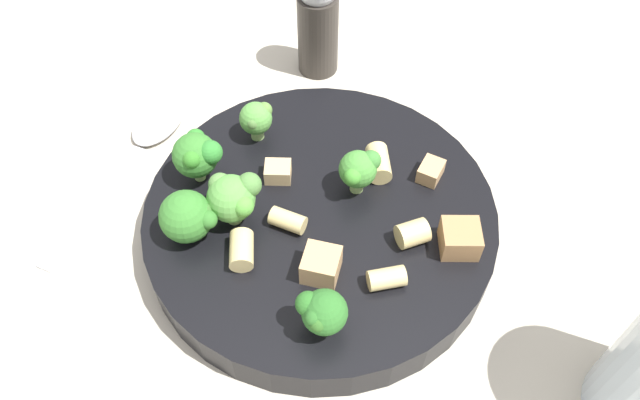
{
  "coord_description": "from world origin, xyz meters",
  "views": [
    {
      "loc": [
        0.09,
        0.25,
        0.38
      ],
      "look_at": [
        0.0,
        0.0,
        0.04
      ],
      "focal_mm": 35.0,
      "sensor_mm": 36.0,
      "label": 1
    }
  ],
  "objects_px": {
    "pasta_bowl": "(320,219)",
    "chicken_chunk_1": "(460,239)",
    "rigatoni_4": "(288,220)",
    "broccoli_floret_1": "(256,119)",
    "spoon": "(143,141)",
    "pepper_shaker": "(318,21)",
    "chicken_chunk_3": "(429,169)",
    "broccoli_floret_0": "(188,216)",
    "broccoli_floret_4": "(322,312)",
    "rigatoni_2": "(242,250)",
    "rigatoni_0": "(379,163)",
    "chicken_chunk_2": "(321,265)",
    "rigatoni_3": "(387,278)",
    "broccoli_floret_3": "(197,155)",
    "broccoli_floret_5": "(233,197)",
    "broccoli_floret_2": "(359,169)",
    "chicken_chunk_0": "(278,172)",
    "rigatoni_1": "(412,233)"
  },
  "relations": [
    {
      "from": "chicken_chunk_0",
      "to": "chicken_chunk_3",
      "type": "xyz_separation_m",
      "value": [
        -0.1,
        0.03,
        0.0
      ]
    },
    {
      "from": "rigatoni_4",
      "to": "pepper_shaker",
      "type": "distance_m",
      "value": 0.2
    },
    {
      "from": "rigatoni_1",
      "to": "chicken_chunk_2",
      "type": "distance_m",
      "value": 0.07
    },
    {
      "from": "chicken_chunk_1",
      "to": "broccoli_floret_3",
      "type": "bearing_deg",
      "value": -38.63
    },
    {
      "from": "broccoli_floret_0",
      "to": "rigatoni_3",
      "type": "relative_size",
      "value": 1.6
    },
    {
      "from": "broccoli_floret_3",
      "to": "chicken_chunk_0",
      "type": "relative_size",
      "value": 2.15
    },
    {
      "from": "spoon",
      "to": "pasta_bowl",
      "type": "bearing_deg",
      "value": 128.9
    },
    {
      "from": "pepper_shaker",
      "to": "chicken_chunk_3",
      "type": "bearing_deg",
      "value": 97.91
    },
    {
      "from": "rigatoni_2",
      "to": "broccoli_floret_2",
      "type": "bearing_deg",
      "value": -163.75
    },
    {
      "from": "rigatoni_4",
      "to": "broccoli_floret_1",
      "type": "bearing_deg",
      "value": -93.18
    },
    {
      "from": "broccoli_floret_1",
      "to": "spoon",
      "type": "height_order",
      "value": "broccoli_floret_1"
    },
    {
      "from": "rigatoni_4",
      "to": "chicken_chunk_3",
      "type": "xyz_separation_m",
      "value": [
        -0.11,
        -0.01,
        -0.0
      ]
    },
    {
      "from": "rigatoni_3",
      "to": "pepper_shaker",
      "type": "height_order",
      "value": "pepper_shaker"
    },
    {
      "from": "broccoli_floret_2",
      "to": "rigatoni_3",
      "type": "height_order",
      "value": "broccoli_floret_2"
    },
    {
      "from": "broccoli_floret_1",
      "to": "rigatoni_2",
      "type": "xyz_separation_m",
      "value": [
        0.04,
        0.1,
        -0.01
      ]
    },
    {
      "from": "pasta_bowl",
      "to": "broccoli_floret_3",
      "type": "distance_m",
      "value": 0.1
    },
    {
      "from": "rigatoni_4",
      "to": "broccoli_floret_3",
      "type": "bearing_deg",
      "value": -53.91
    },
    {
      "from": "rigatoni_4",
      "to": "chicken_chunk_0",
      "type": "bearing_deg",
      "value": -99.0
    },
    {
      "from": "rigatoni_4",
      "to": "broccoli_floret_0",
      "type": "bearing_deg",
      "value": -14.19
    },
    {
      "from": "chicken_chunk_1",
      "to": "spoon",
      "type": "xyz_separation_m",
      "value": [
        0.18,
        -0.19,
        -0.03
      ]
    },
    {
      "from": "chicken_chunk_3",
      "to": "broccoli_floret_5",
      "type": "bearing_deg",
      "value": -3.8
    },
    {
      "from": "chicken_chunk_2",
      "to": "rigatoni_1",
      "type": "bearing_deg",
      "value": -177.54
    },
    {
      "from": "rigatoni_0",
      "to": "spoon",
      "type": "xyz_separation_m",
      "value": [
        0.16,
        -0.11,
        -0.03
      ]
    },
    {
      "from": "pepper_shaker",
      "to": "pasta_bowl",
      "type": "bearing_deg",
      "value": 70.55
    },
    {
      "from": "rigatoni_2",
      "to": "chicken_chunk_1",
      "type": "xyz_separation_m",
      "value": [
        -0.14,
        0.04,
        0.0
      ]
    },
    {
      "from": "broccoli_floret_3",
      "to": "broccoli_floret_4",
      "type": "bearing_deg",
      "value": 105.91
    },
    {
      "from": "chicken_chunk_3",
      "to": "broccoli_floret_4",
      "type": "bearing_deg",
      "value": 37.68
    },
    {
      "from": "broccoli_floret_5",
      "to": "rigatoni_2",
      "type": "bearing_deg",
      "value": 81.94
    },
    {
      "from": "broccoli_floret_1",
      "to": "rigatoni_1",
      "type": "distance_m",
      "value": 0.15
    },
    {
      "from": "rigatoni_4",
      "to": "spoon",
      "type": "xyz_separation_m",
      "value": [
        0.08,
        -0.14,
        -0.03
      ]
    },
    {
      "from": "rigatoni_1",
      "to": "rigatoni_4",
      "type": "xyz_separation_m",
      "value": [
        0.07,
        -0.04,
        -0.0
      ]
    },
    {
      "from": "broccoli_floret_5",
      "to": "chicken_chunk_2",
      "type": "height_order",
      "value": "broccoli_floret_5"
    },
    {
      "from": "pasta_bowl",
      "to": "chicken_chunk_1",
      "type": "bearing_deg",
      "value": 140.94
    },
    {
      "from": "spoon",
      "to": "broccoli_floret_3",
      "type": "bearing_deg",
      "value": 114.92
    },
    {
      "from": "rigatoni_2",
      "to": "rigatoni_0",
      "type": "bearing_deg",
      "value": -161.42
    },
    {
      "from": "broccoli_floret_0",
      "to": "chicken_chunk_3",
      "type": "relative_size",
      "value": 1.91
    },
    {
      "from": "pepper_shaker",
      "to": "broccoli_floret_2",
      "type": "bearing_deg",
      "value": 79.81
    },
    {
      "from": "broccoli_floret_3",
      "to": "broccoli_floret_2",
      "type": "bearing_deg",
      "value": 154.74
    },
    {
      "from": "broccoli_floret_3",
      "to": "broccoli_floret_1",
      "type": "bearing_deg",
      "value": -153.26
    },
    {
      "from": "rigatoni_0",
      "to": "broccoli_floret_1",
      "type": "bearing_deg",
      "value": -40.74
    },
    {
      "from": "chicken_chunk_1",
      "to": "chicken_chunk_2",
      "type": "relative_size",
      "value": 1.07
    },
    {
      "from": "rigatoni_2",
      "to": "spoon",
      "type": "bearing_deg",
      "value": -73.57
    },
    {
      "from": "broccoli_floret_3",
      "to": "pepper_shaker",
      "type": "bearing_deg",
      "value": -138.31
    },
    {
      "from": "broccoli_floret_1",
      "to": "rigatoni_2",
      "type": "relative_size",
      "value": 1.26
    },
    {
      "from": "broccoli_floret_5",
      "to": "chicken_chunk_2",
      "type": "distance_m",
      "value": 0.08
    },
    {
      "from": "chicken_chunk_0",
      "to": "chicken_chunk_1",
      "type": "xyz_separation_m",
      "value": [
        -0.09,
        0.1,
        0.0
      ]
    },
    {
      "from": "chicken_chunk_2",
      "to": "rigatoni_0",
      "type": "bearing_deg",
      "value": -135.62
    },
    {
      "from": "broccoli_floret_0",
      "to": "chicken_chunk_1",
      "type": "distance_m",
      "value": 0.18
    },
    {
      "from": "broccoli_floret_3",
      "to": "chicken_chunk_0",
      "type": "xyz_separation_m",
      "value": [
        -0.05,
        0.02,
        -0.02
      ]
    },
    {
      "from": "chicken_chunk_1",
      "to": "spoon",
      "type": "relative_size",
      "value": 0.17
    }
  ]
}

